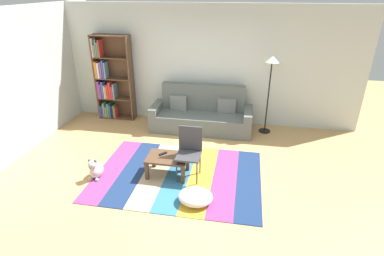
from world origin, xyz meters
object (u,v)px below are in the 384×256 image
(couch, at_px, (202,115))
(coffee_table, at_px, (168,160))
(dog, at_px, (96,169))
(pouf, at_px, (196,197))
(folding_chair, at_px, (190,148))
(standing_lamp, at_px, (271,69))
(tv_remote, at_px, (163,154))
(bookshelf, at_px, (110,81))

(couch, height_order, coffee_table, couch)
(couch, distance_m, dog, 2.74)
(pouf, height_order, dog, dog)
(dog, xyz_separation_m, folding_chair, (1.58, 0.35, 0.37))
(standing_lamp, relative_size, folding_chair, 1.92)
(tv_remote, bearing_deg, dog, -122.38)
(couch, bearing_deg, folding_chair, -87.46)
(couch, bearing_deg, coffee_table, -98.28)
(couch, distance_m, tv_remote, 1.96)
(couch, height_order, tv_remote, couch)
(standing_lamp, height_order, folding_chair, standing_lamp)
(coffee_table, xyz_separation_m, tv_remote, (-0.10, 0.07, 0.08))
(pouf, relative_size, standing_lamp, 0.31)
(couch, xyz_separation_m, folding_chair, (0.09, -1.94, 0.20))
(coffee_table, bearing_deg, bookshelf, 131.23)
(couch, height_order, standing_lamp, standing_lamp)
(bookshelf, relative_size, standing_lamp, 1.17)
(bookshelf, xyz_separation_m, tv_remote, (1.90, -2.21, -0.55))
(coffee_table, bearing_deg, tv_remote, 145.32)
(bookshelf, height_order, dog, bookshelf)
(couch, height_order, bookshelf, bookshelf)
(coffee_table, height_order, pouf, coffee_table)
(pouf, height_order, standing_lamp, standing_lamp)
(bookshelf, height_order, standing_lamp, bookshelf)
(coffee_table, distance_m, standing_lamp, 2.95)
(standing_lamp, relative_size, tv_remote, 11.54)
(couch, relative_size, standing_lamp, 1.31)
(dog, height_order, standing_lamp, standing_lamp)
(folding_chair, bearing_deg, dog, -113.75)
(couch, height_order, pouf, couch)
(dog, bearing_deg, bookshelf, 107.11)
(tv_remote, distance_m, folding_chair, 0.50)
(coffee_table, xyz_separation_m, folding_chair, (0.38, 0.05, 0.24))
(pouf, distance_m, standing_lamp, 3.27)
(tv_remote, bearing_deg, coffee_table, 4.66)
(coffee_table, xyz_separation_m, standing_lamp, (1.73, 2.10, 1.14))
(tv_remote, relative_size, folding_chair, 0.17)
(pouf, xyz_separation_m, dog, (-1.81, 0.37, 0.05))
(pouf, xyz_separation_m, folding_chair, (-0.23, 0.72, 0.42))
(dog, xyz_separation_m, standing_lamp, (2.93, 2.40, 1.28))
(coffee_table, distance_m, folding_chair, 0.45)
(couch, xyz_separation_m, coffee_table, (-0.29, -1.99, -0.04))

